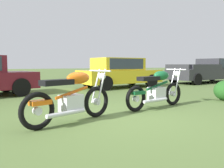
% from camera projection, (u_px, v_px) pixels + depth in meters
% --- Properties ---
extents(ground_plane, '(120.00, 120.00, 0.00)m').
position_uv_depth(ground_plane, '(125.00, 116.00, 4.91)').
color(ground_plane, '#567038').
extents(motorcycle_orange, '(1.96, 0.87, 1.02)m').
position_uv_depth(motorcycle_orange, '(71.00, 97.00, 4.33)').
color(motorcycle_orange, black).
rests_on(motorcycle_orange, ground).
extents(motorcycle_green, '(2.04, 0.71, 1.02)m').
position_uv_depth(motorcycle_green, '(157.00, 89.00, 5.80)').
color(motorcycle_green, black).
rests_on(motorcycle_green, ground).
extents(car_yellow, '(4.07, 1.92, 1.43)m').
position_uv_depth(car_yellow, '(119.00, 71.00, 11.03)').
color(car_yellow, gold).
rests_on(car_yellow, ground).
extents(pickup_truck_charcoal, '(5.24, 2.01, 1.49)m').
position_uv_depth(pickup_truck_charcoal, '(208.00, 70.00, 14.19)').
color(pickup_truck_charcoal, '#2D2D33').
rests_on(pickup_truck_charcoal, ground).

